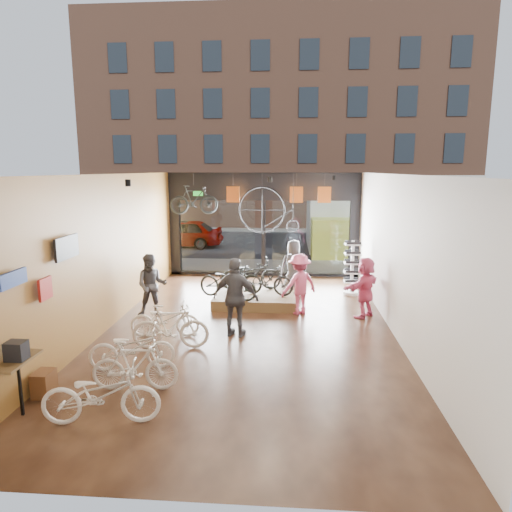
# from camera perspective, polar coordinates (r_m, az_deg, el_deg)

# --- Properties ---
(ground_plane) EXTENTS (7.00, 12.00, 0.04)m
(ground_plane) POSITION_cam_1_polar(r_m,az_deg,el_deg) (11.46, -0.89, -9.28)
(ground_plane) COLOR black
(ground_plane) RESTS_ON ground
(ceiling) EXTENTS (7.00, 12.00, 0.04)m
(ceiling) POSITION_cam_1_polar(r_m,az_deg,el_deg) (10.77, -0.95, 10.30)
(ceiling) COLOR black
(ceiling) RESTS_ON ground
(wall_left) EXTENTS (0.04, 12.00, 3.80)m
(wall_left) POSITION_cam_1_polar(r_m,az_deg,el_deg) (11.80, -18.19, 0.43)
(wall_left) COLOR olive
(wall_left) RESTS_ON ground
(wall_right) EXTENTS (0.04, 12.00, 3.80)m
(wall_right) POSITION_cam_1_polar(r_m,az_deg,el_deg) (11.19, 17.33, -0.06)
(wall_right) COLOR beige
(wall_right) RESTS_ON ground
(wall_back) EXTENTS (7.00, 0.04, 3.80)m
(wall_back) POSITION_cam_1_polar(r_m,az_deg,el_deg) (5.20, -7.12, -12.00)
(wall_back) COLOR beige
(wall_back) RESTS_ON ground
(storefront) EXTENTS (7.00, 0.26, 3.80)m
(storefront) POSITION_cam_1_polar(r_m,az_deg,el_deg) (16.87, 0.95, 3.93)
(storefront) COLOR black
(storefront) RESTS_ON ground
(exit_sign) EXTENTS (0.35, 0.06, 0.18)m
(exit_sign) POSITION_cam_1_polar(r_m,az_deg,el_deg) (16.96, -7.25, 7.78)
(exit_sign) COLOR #198C26
(exit_sign) RESTS_ON storefront
(street_road) EXTENTS (30.00, 18.00, 0.02)m
(street_road) POSITION_cam_1_polar(r_m,az_deg,el_deg) (26.03, 2.12, 2.10)
(street_road) COLOR black
(street_road) RESTS_ON ground
(sidewalk_near) EXTENTS (30.00, 2.40, 0.12)m
(sidewalk_near) POSITION_cam_1_polar(r_m,az_deg,el_deg) (18.35, 1.16, -1.34)
(sidewalk_near) COLOR slate
(sidewalk_near) RESTS_ON ground
(sidewalk_far) EXTENTS (30.00, 2.00, 0.12)m
(sidewalk_far) POSITION_cam_1_polar(r_m,az_deg,el_deg) (29.98, 2.42, 3.38)
(sidewalk_far) COLOR slate
(sidewalk_far) RESTS_ON ground
(opposite_building) EXTENTS (26.00, 5.00, 14.00)m
(opposite_building) POSITION_cam_1_polar(r_m,az_deg,el_deg) (32.38, 2.68, 16.23)
(opposite_building) COLOR brown
(opposite_building) RESTS_ON ground
(street_car) EXTENTS (4.17, 1.68, 1.42)m
(street_car) POSITION_cam_1_polar(r_m,az_deg,el_deg) (23.60, -9.30, 2.84)
(street_car) COLOR gray
(street_car) RESTS_ON street_road
(box_truck) EXTENTS (2.22, 6.67, 2.63)m
(box_truck) POSITION_cam_1_polar(r_m,az_deg,el_deg) (21.96, 9.53, 3.84)
(box_truck) COLOR silver
(box_truck) RESTS_ON street_road
(floor_bike_0) EXTENTS (1.90, 0.88, 0.96)m
(floor_bike_0) POSITION_cam_1_polar(r_m,az_deg,el_deg) (7.76, -18.82, -16.06)
(floor_bike_0) COLOR beige
(floor_bike_0) RESTS_ON ground_plane
(floor_bike_1) EXTENTS (1.58, 0.56, 0.93)m
(floor_bike_1) POSITION_cam_1_polar(r_m,az_deg,el_deg) (8.64, -14.92, -13.09)
(floor_bike_1) COLOR beige
(floor_bike_1) RESTS_ON ground_plane
(floor_bike_2) EXTENTS (1.75, 0.90, 0.88)m
(floor_bike_2) POSITION_cam_1_polar(r_m,az_deg,el_deg) (9.50, -15.25, -11.03)
(floor_bike_2) COLOR beige
(floor_bike_2) RESTS_ON ground_plane
(floor_bike_3) EXTENTS (1.73, 0.68, 1.01)m
(floor_bike_3) POSITION_cam_1_polar(r_m,az_deg,el_deg) (10.31, -10.63, -8.68)
(floor_bike_3) COLOR beige
(floor_bike_3) RESTS_ON ground_plane
(floor_bike_4) EXTENTS (1.67, 0.72, 0.85)m
(floor_bike_4) POSITION_cam_1_polar(r_m,az_deg,el_deg) (11.08, -11.34, -7.76)
(floor_bike_4) COLOR beige
(floor_bike_4) RESTS_ON ground_plane
(display_platform) EXTENTS (2.40, 1.80, 0.30)m
(display_platform) POSITION_cam_1_polar(r_m,az_deg,el_deg) (13.53, -0.02, -5.35)
(display_platform) COLOR #4C3521
(display_platform) RESTS_ON ground_plane
(display_bike_left) EXTENTS (1.93, 1.28, 0.96)m
(display_bike_left) POSITION_cam_1_polar(r_m,az_deg,el_deg) (12.93, -3.56, -3.26)
(display_bike_left) COLOR black
(display_bike_left) RESTS_ON display_platform
(display_bike_mid) EXTENTS (1.58, 0.76, 0.92)m
(display_bike_mid) POSITION_cam_1_polar(r_m,az_deg,el_deg) (13.26, 1.47, -2.98)
(display_bike_mid) COLOR black
(display_bike_mid) RESTS_ON display_platform
(display_bike_right) EXTENTS (1.90, 0.87, 0.96)m
(display_bike_right) POSITION_cam_1_polar(r_m,az_deg,el_deg) (13.87, -0.63, -2.26)
(display_bike_right) COLOR black
(display_bike_right) RESTS_ON display_platform
(customer_1) EXTENTS (0.93, 0.79, 1.70)m
(customer_1) POSITION_cam_1_polar(r_m,az_deg,el_deg) (12.56, -12.90, -3.60)
(customer_1) COLOR #3F3F44
(customer_1) RESTS_ON ground_plane
(customer_2) EXTENTS (1.19, 0.71, 1.89)m
(customer_2) POSITION_cam_1_polar(r_m,az_deg,el_deg) (10.77, -2.53, -5.20)
(customer_2) COLOR #3F3F44
(customer_2) RESTS_ON ground_plane
(customer_3) EXTENTS (1.24, 1.11, 1.67)m
(customer_3) POSITION_cam_1_polar(r_m,az_deg,el_deg) (12.48, 5.44, -3.52)
(customer_3) COLOR #CC4C72
(customer_3) RESTS_ON ground_plane
(customer_4) EXTENTS (0.88, 0.61, 1.73)m
(customer_4) POSITION_cam_1_polar(r_m,az_deg,el_deg) (14.52, 4.72, -1.36)
(customer_4) COLOR #3F3F44
(customer_4) RESTS_ON ground_plane
(customer_5) EXTENTS (1.33, 1.49, 1.64)m
(customer_5) POSITION_cam_1_polar(r_m,az_deg,el_deg) (12.53, 13.47, -3.81)
(customer_5) COLOR #CC4C72
(customer_5) RESTS_ON ground_plane
(sunglasses_rack) EXTENTS (0.52, 0.43, 1.73)m
(sunglasses_rack) POSITION_cam_1_polar(r_m,az_deg,el_deg) (14.67, 11.93, -1.44)
(sunglasses_rack) COLOR white
(sunglasses_rack) RESTS_ON ground_plane
(wall_merch) EXTENTS (0.40, 2.40, 2.60)m
(wall_merch) POSITION_cam_1_polar(r_m,az_deg,el_deg) (8.83, -25.79, -7.51)
(wall_merch) COLOR navy
(wall_merch) RESTS_ON wall_left
(penny_farthing) EXTENTS (1.99, 0.06, 1.59)m
(penny_farthing) POSITION_cam_1_polar(r_m,az_deg,el_deg) (15.59, 1.98, 5.58)
(penny_farthing) COLOR black
(penny_farthing) RESTS_ON ceiling
(hung_bike) EXTENTS (1.64, 0.83, 0.95)m
(hung_bike) POSITION_cam_1_polar(r_m,az_deg,el_deg) (15.29, -7.76, 6.99)
(hung_bike) COLOR black
(hung_bike) RESTS_ON ceiling
(jersey_left) EXTENTS (0.45, 0.03, 0.55)m
(jersey_left) POSITION_cam_1_polar(r_m,az_deg,el_deg) (16.07, -2.89, 7.69)
(jersey_left) COLOR #CC5919
(jersey_left) RESTS_ON ceiling
(jersey_mid) EXTENTS (0.45, 0.03, 0.55)m
(jersey_mid) POSITION_cam_1_polar(r_m,az_deg,el_deg) (15.94, 5.07, 7.64)
(jersey_mid) COLOR #CC5919
(jersey_mid) RESTS_ON ceiling
(jersey_right) EXTENTS (0.45, 0.03, 0.55)m
(jersey_right) POSITION_cam_1_polar(r_m,az_deg,el_deg) (15.98, 8.54, 7.57)
(jersey_right) COLOR #CC5919
(jersey_right) RESTS_ON ceiling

